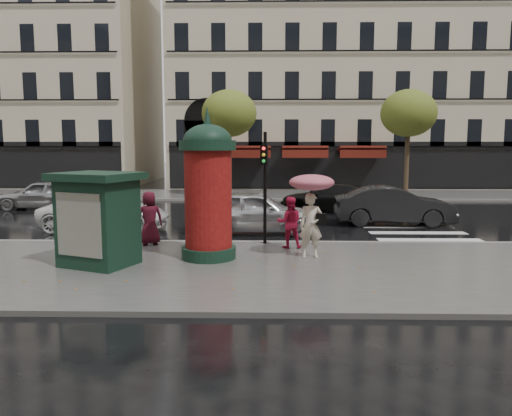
{
  "coord_description": "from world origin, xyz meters",
  "views": [
    {
      "loc": [
        0.33,
        -13.14,
        3.29
      ],
      "look_at": [
        0.01,
        1.5,
        1.42
      ],
      "focal_mm": 35.0,
      "sensor_mm": 36.0,
      "label": 1
    }
  ],
  "objects_px": {
    "car_darkgrey": "(394,206)",
    "car_far_silver": "(42,194)",
    "car_black": "(328,198)",
    "morris_column": "(208,187)",
    "car_white": "(105,212)",
    "woman_umbrella": "(311,201)",
    "man_burgundy": "(150,218)",
    "car_silver": "(255,212)",
    "woman_red": "(290,222)",
    "traffic_light": "(265,177)",
    "newsstand": "(98,218)"
  },
  "relations": [
    {
      "from": "car_darkgrey",
      "to": "car_far_silver",
      "type": "relative_size",
      "value": 1.09
    },
    {
      "from": "woman_umbrella",
      "to": "car_black",
      "type": "height_order",
      "value": "woman_umbrella"
    },
    {
      "from": "car_darkgrey",
      "to": "car_black",
      "type": "distance_m",
      "value": 4.68
    },
    {
      "from": "morris_column",
      "to": "car_white",
      "type": "distance_m",
      "value": 7.19
    },
    {
      "from": "man_burgundy",
      "to": "car_black",
      "type": "bearing_deg",
      "value": -149.28
    },
    {
      "from": "car_silver",
      "to": "car_white",
      "type": "height_order",
      "value": "car_silver"
    },
    {
      "from": "woman_umbrella",
      "to": "car_silver",
      "type": "distance_m",
      "value": 4.93
    },
    {
      "from": "woman_umbrella",
      "to": "traffic_light",
      "type": "relative_size",
      "value": 0.68
    },
    {
      "from": "car_darkgrey",
      "to": "woman_umbrella",
      "type": "bearing_deg",
      "value": 152.25
    },
    {
      "from": "car_silver",
      "to": "car_darkgrey",
      "type": "height_order",
      "value": "car_silver"
    },
    {
      "from": "man_burgundy",
      "to": "car_black",
      "type": "distance_m",
      "value": 11.26
    },
    {
      "from": "woman_umbrella",
      "to": "car_darkgrey",
      "type": "xyz_separation_m",
      "value": [
        3.97,
        6.57,
        -0.93
      ]
    },
    {
      "from": "woman_umbrella",
      "to": "traffic_light",
      "type": "xyz_separation_m",
      "value": [
        -1.32,
        1.93,
        0.56
      ]
    },
    {
      "from": "car_far_silver",
      "to": "morris_column",
      "type": "bearing_deg",
      "value": 38.56
    },
    {
      "from": "man_burgundy",
      "to": "car_far_silver",
      "type": "distance_m",
      "value": 12.36
    },
    {
      "from": "traffic_light",
      "to": "car_black",
      "type": "xyz_separation_m",
      "value": [
        3.09,
        8.77,
        -1.6
      ]
    },
    {
      "from": "morris_column",
      "to": "car_black",
      "type": "xyz_separation_m",
      "value": [
        4.64,
        10.85,
        -1.46
      ]
    },
    {
      "from": "woman_red",
      "to": "car_far_silver",
      "type": "bearing_deg",
      "value": -40.92
    },
    {
      "from": "car_darkgrey",
      "to": "car_white",
      "type": "distance_m",
      "value": 11.57
    },
    {
      "from": "car_silver",
      "to": "car_darkgrey",
      "type": "relative_size",
      "value": 0.98
    },
    {
      "from": "morris_column",
      "to": "car_silver",
      "type": "distance_m",
      "value": 5.02
    },
    {
      "from": "morris_column",
      "to": "car_white",
      "type": "bearing_deg",
      "value": 131.13
    },
    {
      "from": "car_white",
      "to": "car_far_silver",
      "type": "relative_size",
      "value": 1.1
    },
    {
      "from": "car_darkgrey",
      "to": "car_far_silver",
      "type": "bearing_deg",
      "value": 77.71
    },
    {
      "from": "woman_red",
      "to": "car_white",
      "type": "relative_size",
      "value": 0.33
    },
    {
      "from": "traffic_light",
      "to": "newsstand",
      "type": "height_order",
      "value": "traffic_light"
    },
    {
      "from": "man_burgundy",
      "to": "newsstand",
      "type": "distance_m",
      "value": 2.83
    },
    {
      "from": "man_burgundy",
      "to": "car_darkgrey",
      "type": "height_order",
      "value": "man_burgundy"
    },
    {
      "from": "woman_red",
      "to": "man_burgundy",
      "type": "height_order",
      "value": "man_burgundy"
    },
    {
      "from": "morris_column",
      "to": "car_darkgrey",
      "type": "xyz_separation_m",
      "value": [
        6.85,
        6.73,
        -1.34
      ]
    },
    {
      "from": "man_burgundy",
      "to": "car_darkgrey",
      "type": "distance_m",
      "value": 10.2
    },
    {
      "from": "woman_umbrella",
      "to": "morris_column",
      "type": "relative_size",
      "value": 0.58
    },
    {
      "from": "traffic_light",
      "to": "car_black",
      "type": "relative_size",
      "value": 0.76
    },
    {
      "from": "car_silver",
      "to": "car_darkgrey",
      "type": "xyz_separation_m",
      "value": [
        5.66,
        2.03,
        -0.01
      ]
    },
    {
      "from": "morris_column",
      "to": "car_white",
      "type": "relative_size",
      "value": 0.86
    },
    {
      "from": "car_far_silver",
      "to": "car_black",
      "type": "bearing_deg",
      "value": 85.47
    },
    {
      "from": "car_silver",
      "to": "woman_umbrella",
      "type": "bearing_deg",
      "value": -160.26
    },
    {
      "from": "woman_red",
      "to": "man_burgundy",
      "type": "relative_size",
      "value": 0.93
    },
    {
      "from": "morris_column",
      "to": "car_black",
      "type": "distance_m",
      "value": 11.9
    },
    {
      "from": "car_darkgrey",
      "to": "car_far_silver",
      "type": "height_order",
      "value": "car_darkgrey"
    },
    {
      "from": "newsstand",
      "to": "car_far_silver",
      "type": "distance_m",
      "value": 14.21
    },
    {
      "from": "newsstand",
      "to": "car_silver",
      "type": "bearing_deg",
      "value": 54.4
    },
    {
      "from": "man_burgundy",
      "to": "car_silver",
      "type": "bearing_deg",
      "value": -161.39
    },
    {
      "from": "morris_column",
      "to": "car_silver",
      "type": "xyz_separation_m",
      "value": [
        1.19,
        4.7,
        -1.33
      ]
    },
    {
      "from": "car_far_silver",
      "to": "traffic_light",
      "type": "bearing_deg",
      "value": 48.48
    },
    {
      "from": "newsstand",
      "to": "car_black",
      "type": "xyz_separation_m",
      "value": [
        7.44,
        11.73,
        -0.7
      ]
    },
    {
      "from": "traffic_light",
      "to": "car_silver",
      "type": "relative_size",
      "value": 0.76
    },
    {
      "from": "morris_column",
      "to": "car_darkgrey",
      "type": "relative_size",
      "value": 0.87
    },
    {
      "from": "traffic_light",
      "to": "car_silver",
      "type": "distance_m",
      "value": 3.02
    },
    {
      "from": "woman_red",
      "to": "traffic_light",
      "type": "relative_size",
      "value": 0.44
    }
  ]
}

